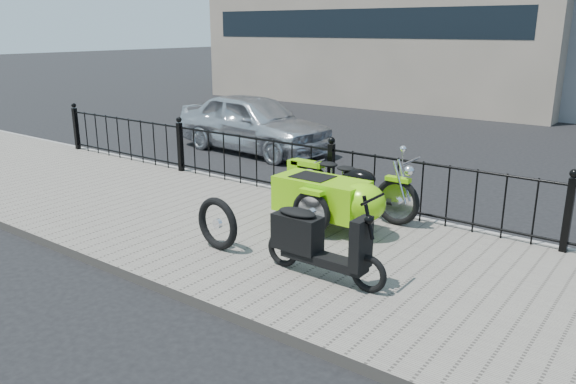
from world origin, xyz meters
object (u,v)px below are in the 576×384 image
Objects in this scene: sedan_car at (254,123)px; scooter at (316,242)px; motorcycle_sidecar at (337,195)px; spare_tire at (217,224)px.

scooter is at bearing -130.00° from sedan_car.
sedan_car is at bearing 141.54° from motorcycle_sidecar.
motorcycle_sidecar is at bearing 113.54° from scooter.
motorcycle_sidecar is 3.33× the size of spare_tire.
scooter is at bearing 2.73° from spare_tire.
sedan_car is (-3.82, 5.26, 0.23)m from spare_tire.
spare_tire is 0.17× the size of sedan_car.
scooter is 2.30× the size of spare_tire.
motorcycle_sidecar reaches higher than spare_tire.
scooter is at bearing -66.46° from motorcycle_sidecar.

